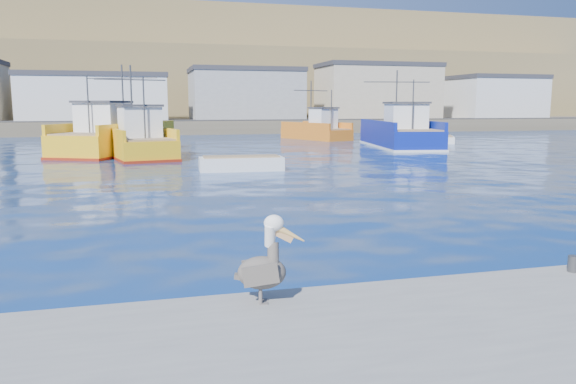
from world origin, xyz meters
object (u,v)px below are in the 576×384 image
Objects in this scene: skiff_far at (446,140)px; pelican at (264,265)px; trawler_yellow_a at (115,138)px; trawler_blue at (400,134)px; trawler_yellow_b at (137,142)px; skiff_mid at (241,165)px; boat_orange at (317,130)px.

pelican reaches higher than skiff_far.
skiff_far is 2.96× the size of pelican.
skiff_far is 47.70m from pelican.
trawler_yellow_a reaches higher than trawler_blue.
trawler_yellow_b is 22.17m from trawler_blue.
trawler_blue is at bearing 40.70° from skiff_mid.
trawler_yellow_b is at bearing -64.78° from trawler_yellow_a.
trawler_blue reaches higher than skiff_far.
trawler_yellow_b is 2.67× the size of skiff_far.
trawler_yellow_a is 1.02× the size of trawler_blue.
trawler_blue reaches higher than boat_orange.
trawler_yellow_a is 1.45× the size of boat_orange.
trawler_yellow_a is 9.42× the size of pelican.
skiff_mid is 22.30m from pelican.
boat_orange is at bearing 64.05° from skiff_mid.
trawler_blue reaches higher than pelican.
skiff_mid is at bearing 80.83° from pelican.
skiff_far is at bearing 56.35° from pelican.
skiff_mid is (-12.80, -26.30, -0.72)m from boat_orange.
trawler_yellow_a is at bearing -178.77° from trawler_blue.
trawler_yellow_a reaches higher than skiff_far.
trawler_blue is at bearing 1.23° from trawler_yellow_a.
trawler_yellow_b reaches higher than pelican.
boat_orange is (-3.51, 12.28, -0.05)m from trawler_blue.
pelican is (3.56, -35.52, -0.01)m from trawler_yellow_a.
skiff_far is at bearing 29.22° from trawler_blue.
trawler_blue is 41.13m from pelican.
pelican is at bearing -118.86° from trawler_blue.
trawler_yellow_b is at bearing -138.60° from boat_orange.
boat_orange is (18.32, 16.15, 0.04)m from trawler_yellow_b.
pelican is at bearing -84.28° from trawler_yellow_a.
pelican is at bearing -99.17° from skiff_mid.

